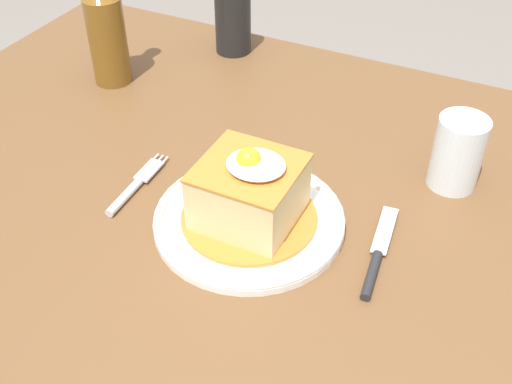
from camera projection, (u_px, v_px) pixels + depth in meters
name	position (u px, v px, depth m)	size (l,w,h in m)	color
dining_table	(284.00, 266.00, 0.90)	(1.35, 0.93, 0.73)	brown
main_plate	(249.00, 219.00, 0.82)	(0.25, 0.25, 0.02)	white
sandwich_meal	(249.00, 193.00, 0.79)	(0.18, 0.18, 0.11)	orange
fork	(133.00, 188.00, 0.87)	(0.02, 0.14, 0.01)	silver
knife	(376.00, 261.00, 0.77)	(0.03, 0.17, 0.01)	#262628
soda_can	(233.00, 20.00, 1.16)	(0.07, 0.07, 0.12)	black
beer_bottle_amber	(106.00, 27.00, 1.05)	(0.06, 0.06, 0.27)	brown
drinking_glass	(457.00, 157.00, 0.86)	(0.07, 0.07, 0.10)	gold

